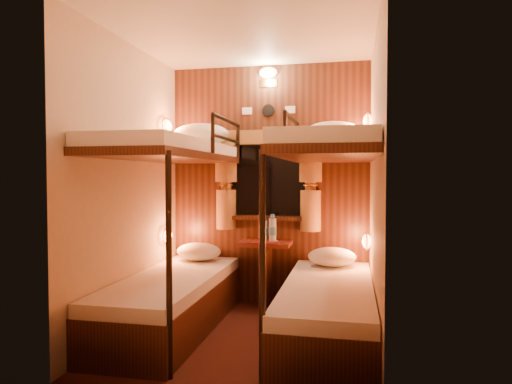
% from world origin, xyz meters
% --- Properties ---
extents(floor, '(2.10, 2.10, 0.00)m').
position_xyz_m(floor, '(0.00, 0.00, 0.00)').
color(floor, '#3E1111').
rests_on(floor, ground).
extents(ceiling, '(2.10, 2.10, 0.00)m').
position_xyz_m(ceiling, '(0.00, 0.00, 2.40)').
color(ceiling, silver).
rests_on(ceiling, wall_back).
extents(wall_back, '(2.40, 0.00, 2.40)m').
position_xyz_m(wall_back, '(0.00, 1.05, 1.20)').
color(wall_back, '#C6B293').
rests_on(wall_back, floor).
extents(wall_front, '(2.40, 0.00, 2.40)m').
position_xyz_m(wall_front, '(0.00, -1.05, 1.20)').
color(wall_front, '#C6B293').
rests_on(wall_front, floor).
extents(wall_left, '(0.00, 2.40, 2.40)m').
position_xyz_m(wall_left, '(-1.00, 0.00, 1.20)').
color(wall_left, '#C6B293').
rests_on(wall_left, floor).
extents(wall_right, '(0.00, 2.40, 2.40)m').
position_xyz_m(wall_right, '(1.00, 0.00, 1.20)').
color(wall_right, '#C6B293').
rests_on(wall_right, floor).
extents(back_panel, '(2.00, 0.03, 2.40)m').
position_xyz_m(back_panel, '(0.00, 1.04, 1.20)').
color(back_panel, '#32170D').
rests_on(back_panel, floor).
extents(bunk_left, '(0.72, 1.90, 1.82)m').
position_xyz_m(bunk_left, '(-0.65, 0.07, 0.56)').
color(bunk_left, '#32170D').
rests_on(bunk_left, floor).
extents(bunk_right, '(0.72, 1.90, 1.82)m').
position_xyz_m(bunk_right, '(0.65, 0.07, 0.56)').
color(bunk_right, '#32170D').
rests_on(bunk_right, floor).
extents(window, '(1.00, 0.12, 0.79)m').
position_xyz_m(window, '(0.00, 1.00, 1.18)').
color(window, black).
rests_on(window, back_panel).
extents(curtains, '(1.10, 0.22, 1.00)m').
position_xyz_m(curtains, '(0.00, 0.97, 1.26)').
color(curtains, olive).
rests_on(curtains, back_panel).
extents(back_fixtures, '(0.54, 0.09, 0.48)m').
position_xyz_m(back_fixtures, '(0.00, 1.00, 2.25)').
color(back_fixtures, black).
rests_on(back_fixtures, back_panel).
extents(reading_lamps, '(2.00, 0.20, 1.25)m').
position_xyz_m(reading_lamps, '(-0.00, 0.70, 1.24)').
color(reading_lamps, orange).
rests_on(reading_lamps, wall_left).
extents(table, '(0.50, 0.34, 0.66)m').
position_xyz_m(table, '(0.00, 0.85, 0.41)').
color(table, maroon).
rests_on(table, floor).
extents(bottle_left, '(0.07, 0.07, 0.24)m').
position_xyz_m(bottle_left, '(-0.02, 0.90, 0.75)').
color(bottle_left, '#99BFE5').
rests_on(bottle_left, table).
extents(bottle_right, '(0.08, 0.08, 0.27)m').
position_xyz_m(bottle_right, '(0.07, 0.87, 0.76)').
color(bottle_right, '#99BFE5').
rests_on(bottle_right, table).
extents(sachet_a, '(0.10, 0.09, 0.01)m').
position_xyz_m(sachet_a, '(0.08, 0.87, 0.65)').
color(sachet_a, silver).
rests_on(sachet_a, table).
extents(sachet_b, '(0.08, 0.07, 0.00)m').
position_xyz_m(sachet_b, '(0.08, 0.82, 0.65)').
color(sachet_b, silver).
rests_on(sachet_b, table).
extents(pillow_lower_left, '(0.45, 0.32, 0.17)m').
position_xyz_m(pillow_lower_left, '(-0.65, 0.76, 0.54)').
color(pillow_lower_left, silver).
rests_on(pillow_lower_left, bunk_left).
extents(pillow_lower_right, '(0.44, 0.32, 0.17)m').
position_xyz_m(pillow_lower_right, '(0.65, 0.73, 0.54)').
color(pillow_lower_right, silver).
rests_on(pillow_lower_right, bunk_right).
extents(pillow_upper_left, '(0.58, 0.41, 0.23)m').
position_xyz_m(pillow_upper_left, '(-0.65, 0.83, 1.70)').
color(pillow_upper_left, silver).
rests_on(pillow_upper_left, bunk_left).
extents(pillow_upper_right, '(0.53, 0.38, 0.21)m').
position_xyz_m(pillow_upper_right, '(0.65, 0.77, 1.69)').
color(pillow_upper_right, silver).
rests_on(pillow_upper_right, bunk_right).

